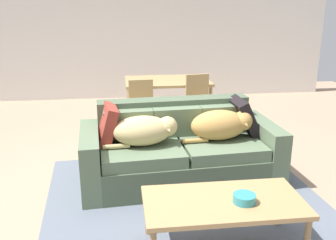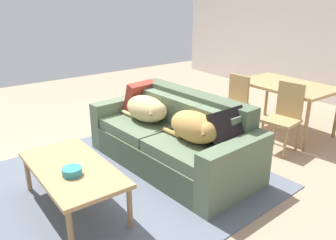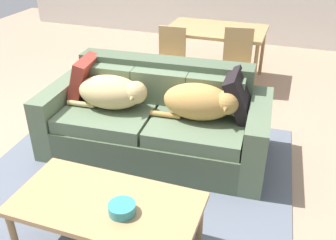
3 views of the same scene
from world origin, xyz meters
The scene contains 12 objects.
ground_plane centered at (0.00, 0.00, 0.00)m, with size 10.00×10.00×0.00m, color tan.
area_rug centered at (0.28, -0.83, 0.01)m, with size 2.82×3.15×0.01m, color slate.
couch centered at (0.27, 0.02, 0.34)m, with size 2.25×1.13×0.88m.
dog_on_left_cushion centered at (-0.12, -0.12, 0.65)m, with size 0.81×0.42×0.32m.
dog_on_right_cushion centered at (0.74, -0.06, 0.66)m, with size 0.81×0.39×0.34m.
throw_pillow_by_left_arm centered at (-0.53, 0.03, 0.68)m, with size 0.12×0.43×0.43m, color maroon.
throw_pillow_by_right_arm centered at (1.06, 0.13, 0.68)m, with size 0.12×0.44×0.44m, color black.
coffee_table centered at (0.43, -1.35, 0.41)m, with size 1.29×0.66×0.46m.
bowl_on_coffee_table centered at (0.58, -1.41, 0.49)m, with size 0.18×0.18×0.07m, color teal.
dining_table centered at (0.39, 2.05, 0.68)m, with size 1.36×0.88×0.75m.
dining_chair_near_left centered at (-0.06, 1.40, 0.49)m, with size 0.42×0.42×0.87m.
dining_chair_near_right centered at (0.80, 1.47, 0.50)m, with size 0.45×0.45×0.92m.
Camera 3 is at (1.48, -3.07, 2.20)m, focal length 40.45 mm.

